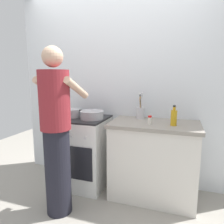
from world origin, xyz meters
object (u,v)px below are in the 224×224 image
at_px(mixing_bowl, 92,114).
at_px(utensil_crock, 140,110).
at_px(spice_bottle, 150,120).
at_px(person, 56,133).
at_px(stove_range, 84,151).
at_px(pot, 73,113).
at_px(oil_bottle, 174,117).

bearing_deg(mixing_bowl, utensil_crock, 20.62).
bearing_deg(spice_bottle, person, -149.21).
distance_m(stove_range, pot, 0.52).
height_order(stove_range, person, person).
xyz_separation_m(utensil_crock, person, (-0.70, -0.78, -0.14)).
bearing_deg(utensil_crock, spice_bottle, -60.09).
xyz_separation_m(oil_bottle, person, (-1.10, -0.53, -0.13)).
height_order(mixing_bowl, oil_bottle, oil_bottle).
xyz_separation_m(stove_range, utensil_crock, (0.70, 0.18, 0.55)).
height_order(pot, utensil_crock, utensil_crock).
bearing_deg(person, spice_bottle, 30.79).
bearing_deg(pot, person, -76.22).
bearing_deg(mixing_bowl, pot, 176.12).
relative_size(stove_range, person, 0.53).
distance_m(stove_range, utensil_crock, 0.91).
bearing_deg(person, stove_range, 90.40).
relative_size(oil_bottle, person, 0.13).
bearing_deg(utensil_crock, mixing_bowl, -159.38).
bearing_deg(pot, mixing_bowl, -3.88).
bearing_deg(stove_range, spice_bottle, -6.11).
bearing_deg(stove_range, utensil_crock, 14.37).
height_order(utensil_crock, person, person).
xyz_separation_m(stove_range, pot, (-0.14, -0.01, 0.50)).
relative_size(spice_bottle, oil_bottle, 0.43).
relative_size(pot, person, 0.16).
distance_m(pot, spice_bottle, 1.00).
relative_size(mixing_bowl, oil_bottle, 1.37).
bearing_deg(pot, spice_bottle, -4.54).
bearing_deg(mixing_bowl, person, -103.42).
bearing_deg(person, oil_bottle, 25.44).
bearing_deg(oil_bottle, pot, 177.11).
relative_size(pot, oil_bottle, 1.26).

